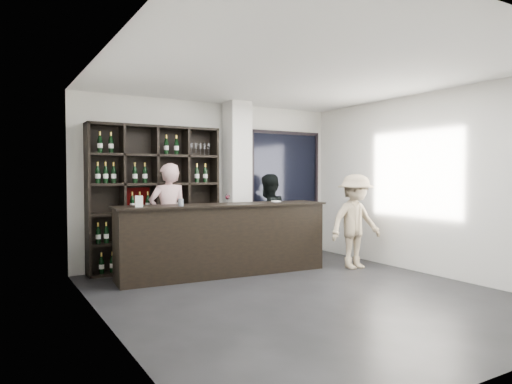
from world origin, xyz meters
TOP-DOWN VIEW (x-y plane):
  - floor at (0.00, 0.00)m, footprint 5.00×5.50m
  - wine_shelf at (-1.15, 2.57)m, footprint 2.20×0.35m
  - structural_column at (0.35, 2.47)m, footprint 0.40×0.40m
  - glass_panel at (1.55, 2.69)m, footprint 1.60×0.08m
  - tasting_counter at (-0.34, 1.64)m, footprint 3.41×0.71m
  - taster_pink at (-0.99, 2.40)m, footprint 0.66×0.45m
  - taster_black at (0.86, 2.22)m, footprint 0.92×0.81m
  - customer at (1.80, 0.94)m, footprint 1.04×0.60m
  - wine_glass at (-0.32, 1.55)m, footprint 0.08×0.08m
  - spit_cup at (-1.10, 1.54)m, footprint 0.11×0.11m
  - napkin_stack at (0.68, 1.68)m, footprint 0.14×0.14m
  - card_stand at (-1.70, 1.62)m, footprint 0.12×0.08m

SIDE VIEW (x-z plane):
  - floor at x=0.00m, z-range -0.01..0.00m
  - tasting_counter at x=-0.34m, z-range 0.00..1.13m
  - customer at x=1.80m, z-range 0.00..1.60m
  - taster_black at x=0.86m, z-range 0.00..1.60m
  - taster_pink at x=-0.99m, z-range 0.00..1.78m
  - napkin_stack at x=0.68m, z-range 1.13..1.15m
  - spit_cup at x=-1.10m, z-range 1.13..1.23m
  - wine_shelf at x=-1.15m, z-range 0.00..2.40m
  - card_stand at x=-1.70m, z-range 1.13..1.29m
  - wine_glass at x=-0.32m, z-range 1.13..1.31m
  - glass_panel at x=1.55m, z-range 0.35..2.45m
  - structural_column at x=0.35m, z-range 0.00..2.90m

